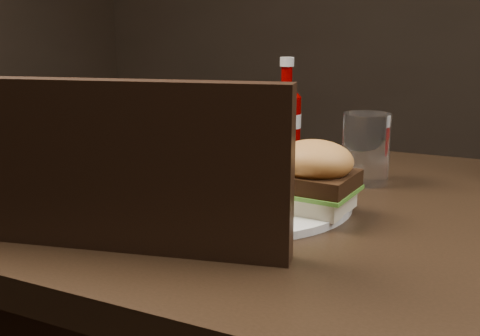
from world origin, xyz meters
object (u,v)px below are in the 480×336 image
at_px(dining_table, 247,202).
at_px(ketchup_bottle, 286,126).
at_px(plate, 237,199).
at_px(tumbler, 366,150).

distance_m(dining_table, ketchup_bottle, 0.28).
xyz_separation_m(plate, tumbler, (0.14, 0.19, 0.05)).
xyz_separation_m(ketchup_bottle, tumbler, (0.19, -0.13, -0.01)).
relative_size(dining_table, tumbler, 9.90).
relative_size(dining_table, ketchup_bottle, 10.14).
height_order(ketchup_bottle, tumbler, ketchup_bottle).
height_order(plate, ketchup_bottle, ketchup_bottle).
distance_m(dining_table, plate, 0.07).
height_order(plate, tumbler, tumbler).
bearing_deg(plate, ketchup_bottle, 99.22).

